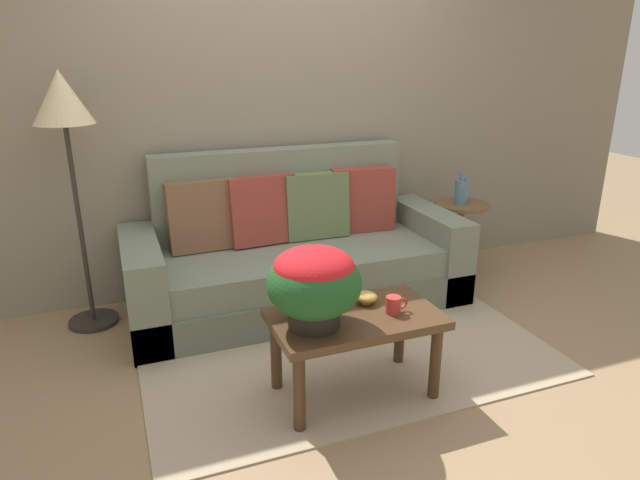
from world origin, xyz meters
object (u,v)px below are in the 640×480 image
(couch, at_px, (295,256))
(table_vase, at_px, (461,191))
(floor_lamp, at_px, (64,119))
(coffee_table, at_px, (355,328))
(side_table, at_px, (460,225))
(snack_bowl, at_px, (366,297))
(coffee_mug, at_px, (394,305))
(potted_plant, at_px, (314,281))

(couch, bearing_deg, table_vase, 0.64)
(floor_lamp, height_order, table_vase, floor_lamp)
(coffee_table, distance_m, table_vase, 1.90)
(couch, distance_m, side_table, 1.38)
(side_table, bearing_deg, snack_bowl, -140.52)
(side_table, distance_m, table_vase, 0.28)
(coffee_mug, bearing_deg, floor_lamp, 136.56)
(side_table, distance_m, potted_plant, 2.11)
(potted_plant, distance_m, snack_bowl, 0.41)
(coffee_table, relative_size, potted_plant, 1.89)
(side_table, relative_size, table_vase, 2.37)
(coffee_table, bearing_deg, coffee_mug, -14.31)
(side_table, distance_m, coffee_mug, 1.79)
(table_vase, bearing_deg, floor_lamp, 177.36)
(side_table, bearing_deg, coffee_mug, -135.11)
(coffee_table, height_order, coffee_mug, coffee_mug)
(floor_lamp, xyz_separation_m, coffee_mug, (1.46, -1.38, -0.82))
(coffee_table, xyz_separation_m, coffee_mug, (0.19, -0.05, 0.12))
(coffee_table, relative_size, table_vase, 3.46)
(side_table, bearing_deg, couch, -179.26)
(coffee_table, distance_m, floor_lamp, 2.07)
(table_vase, bearing_deg, couch, -179.36)
(snack_bowl, bearing_deg, couch, 91.39)
(coffee_table, relative_size, snack_bowl, 7.19)
(side_table, distance_m, floor_lamp, 2.88)
(couch, distance_m, potted_plant, 1.31)
(couch, xyz_separation_m, coffee_mug, (0.11, -1.24, 0.16))
(couch, distance_m, coffee_mug, 1.26)
(side_table, xyz_separation_m, table_vase, (-0.02, -0.00, 0.28))
(potted_plant, bearing_deg, coffee_table, 7.47)
(floor_lamp, distance_m, coffee_mug, 2.17)
(potted_plant, bearing_deg, floor_lamp, 127.30)
(side_table, xyz_separation_m, coffee_mug, (-1.27, -1.26, 0.10))
(coffee_mug, bearing_deg, table_vase, 45.24)
(potted_plant, xyz_separation_m, table_vase, (1.67, 1.24, -0.00))
(couch, relative_size, coffee_table, 2.69)
(floor_lamp, bearing_deg, side_table, -2.57)
(potted_plant, xyz_separation_m, coffee_mug, (0.42, -0.02, -0.19))
(floor_lamp, height_order, coffee_mug, floor_lamp)
(coffee_table, height_order, table_vase, table_vase)
(side_table, distance_m, snack_bowl, 1.75)
(couch, bearing_deg, floor_lamp, 174.08)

